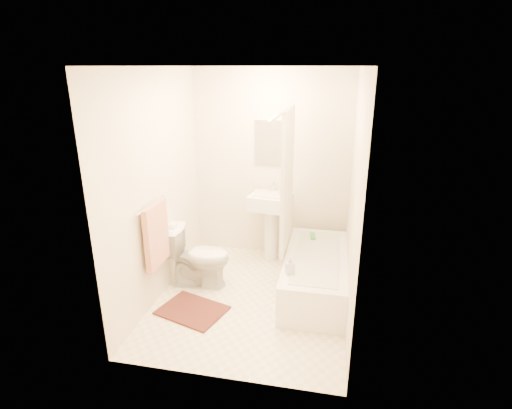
% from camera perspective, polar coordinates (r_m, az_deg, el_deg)
% --- Properties ---
extents(floor, '(2.40, 2.40, 0.00)m').
position_cam_1_polar(floor, '(4.48, -0.65, -13.23)').
color(floor, beige).
rests_on(floor, ground).
extents(ceiling, '(2.40, 2.40, 0.00)m').
position_cam_1_polar(ceiling, '(3.78, -0.79, 19.18)').
color(ceiling, white).
rests_on(ceiling, ground).
extents(wall_back, '(2.00, 0.02, 2.40)m').
position_cam_1_polar(wall_back, '(5.10, 2.12, 5.57)').
color(wall_back, beige).
rests_on(wall_back, ground).
extents(wall_left, '(0.02, 2.40, 2.40)m').
position_cam_1_polar(wall_left, '(4.28, -13.93, 2.32)').
color(wall_left, beige).
rests_on(wall_left, ground).
extents(wall_right, '(0.02, 2.40, 2.40)m').
position_cam_1_polar(wall_right, '(3.89, 13.84, 0.64)').
color(wall_right, beige).
rests_on(wall_right, ground).
extents(mirror, '(0.40, 0.03, 0.55)m').
position_cam_1_polar(mirror, '(5.02, 2.12, 8.85)').
color(mirror, white).
rests_on(mirror, wall_back).
extents(curtain_rod, '(0.03, 1.70, 0.03)m').
position_cam_1_polar(curtain_rod, '(3.85, 4.05, 13.17)').
color(curtain_rod, silver).
rests_on(curtain_rod, wall_back).
extents(shower_curtain, '(0.04, 0.80, 1.55)m').
position_cam_1_polar(shower_curtain, '(4.39, 4.50, 3.51)').
color(shower_curtain, silver).
rests_on(shower_curtain, curtain_rod).
extents(towel_bar, '(0.02, 0.60, 0.02)m').
position_cam_1_polar(towel_bar, '(4.08, -14.77, -0.06)').
color(towel_bar, silver).
rests_on(towel_bar, wall_left).
extents(towel, '(0.06, 0.45, 0.66)m').
position_cam_1_polar(towel, '(4.18, -14.03, -4.23)').
color(towel, '#CC7266').
rests_on(towel, towel_bar).
extents(toilet_paper, '(0.11, 0.12, 0.12)m').
position_cam_1_polar(toilet_paper, '(4.52, -11.99, -3.36)').
color(toilet_paper, white).
rests_on(toilet_paper, wall_left).
extents(toilet, '(0.73, 0.44, 0.70)m').
position_cam_1_polar(toilet, '(4.62, -8.19, -7.39)').
color(toilet, white).
rests_on(toilet, floor).
extents(sink, '(0.55, 0.46, 0.98)m').
position_cam_1_polar(sink, '(5.08, 2.08, -2.95)').
color(sink, white).
rests_on(sink, floor).
extents(bathtub, '(0.67, 1.52, 0.43)m').
position_cam_1_polar(bathtub, '(4.56, 8.50, -9.72)').
color(bathtub, white).
rests_on(bathtub, floor).
extents(bath_mat, '(0.76, 0.66, 0.02)m').
position_cam_1_polar(bath_mat, '(4.32, -9.09, -14.70)').
color(bath_mat, '#51251B').
rests_on(bath_mat, floor).
extents(soap_bottle, '(0.11, 0.11, 0.19)m').
position_cam_1_polar(soap_bottle, '(4.04, 4.86, -8.61)').
color(soap_bottle, silver).
rests_on(soap_bottle, bathtub).
extents(scrub_brush, '(0.08, 0.19, 0.04)m').
position_cam_1_polar(scrub_brush, '(4.90, 8.11, -4.50)').
color(scrub_brush, green).
rests_on(scrub_brush, bathtub).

